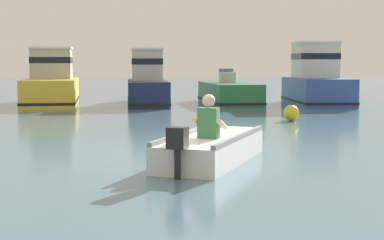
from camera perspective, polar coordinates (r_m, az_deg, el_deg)
The scene contains 7 objects.
ground_plane at distance 11.33m, azimuth -0.74°, elevation -3.37°, with size 120.00×120.00×0.00m, color slate.
rowboat_with_person at distance 10.64m, azimuth 1.92°, elevation -2.58°, with size 2.21×3.58×1.19m.
moored_boat_yellow at distance 25.87m, azimuth -12.96°, elevation 3.38°, with size 2.59×5.62×2.36m.
moored_boat_navy at distance 25.26m, azimuth -4.22°, elevation 3.40°, with size 1.85×5.46×2.31m.
moored_boat_green at distance 25.41m, azimuth 3.48°, elevation 2.45°, with size 2.30×5.08×1.46m.
moored_boat_blue at distance 25.47m, azimuth 11.53°, elevation 3.54°, with size 2.09×4.61×2.58m.
mooring_buoy at distance 18.31m, azimuth 9.25°, elevation 0.66°, with size 0.47×0.47×0.47m, color yellow.
Camera 1 is at (-0.50, -11.19, 1.73)m, focal length 57.12 mm.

